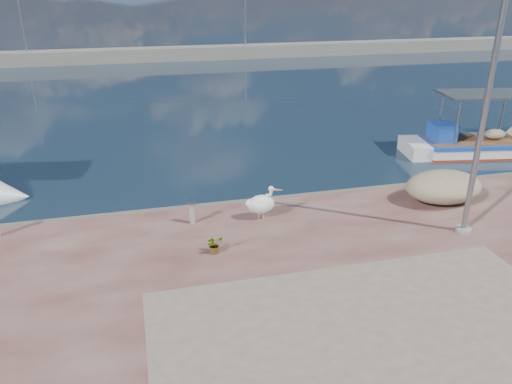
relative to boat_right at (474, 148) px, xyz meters
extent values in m
plane|color=#162635|center=(-11.16, -8.67, -0.24)|extent=(1400.00, 1400.00, 0.00)
cube|color=gray|center=(-10.16, -11.67, 0.26)|extent=(9.00, 7.00, 0.01)
cube|color=gray|center=(-11.16, 31.33, 0.36)|extent=(120.00, 2.20, 1.20)
cylinder|color=gray|center=(-23.16, 31.33, 3.76)|extent=(0.16, 0.16, 7.00)
cylinder|color=gray|center=(-3.16, 31.33, 3.76)|extent=(0.16, 0.16, 7.00)
cube|color=white|center=(0.07, -0.01, -0.16)|extent=(6.77, 3.20, 1.06)
cube|color=#1A45AE|center=(0.07, -0.01, 0.32)|extent=(4.98, 2.96, 0.16)
cube|color=#962D12|center=(0.07, -0.01, -0.22)|extent=(4.98, 2.93, 0.13)
cube|color=#1A45AE|center=(-1.54, 0.26, 0.76)|extent=(1.16, 1.16, 0.78)
cube|color=#272D32|center=(0.07, -0.01, 2.39)|extent=(3.87, 2.60, 0.09)
cylinder|color=tan|center=(-11.11, -5.06, 0.39)|extent=(0.03, 0.03, 0.27)
cylinder|color=tan|center=(-10.98, -5.09, 0.39)|extent=(0.03, 0.03, 0.27)
ellipsoid|color=white|center=(-11.05, -5.07, 0.73)|extent=(0.89, 0.65, 0.57)
cylinder|color=white|center=(-10.81, -5.12, 1.02)|extent=(0.20, 0.14, 0.49)
sphere|color=white|center=(-10.77, -5.13, 1.23)|extent=(0.16, 0.16, 0.16)
cone|color=tan|center=(-10.58, -5.17, 1.19)|extent=(0.40, 0.16, 0.12)
cylinder|color=gray|center=(-5.66, -7.23, 3.76)|extent=(0.16, 0.16, 7.00)
cylinder|color=gray|center=(-5.66, -7.23, 0.31)|extent=(0.44, 0.44, 0.10)
cylinder|color=gray|center=(-13.07, -4.87, 0.57)|extent=(0.16, 0.16, 0.64)
cylinder|color=gray|center=(-13.07, -4.87, 0.89)|extent=(0.22, 0.22, 0.05)
imported|color=#33722D|center=(-12.73, -6.72, 0.50)|extent=(0.54, 0.51, 0.49)
ellipsoid|color=#B9B189|center=(-5.05, -5.22, 0.75)|extent=(2.52, 1.80, 0.99)
camera|label=1|loc=(-14.46, -18.05, 6.84)|focal=35.00mm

